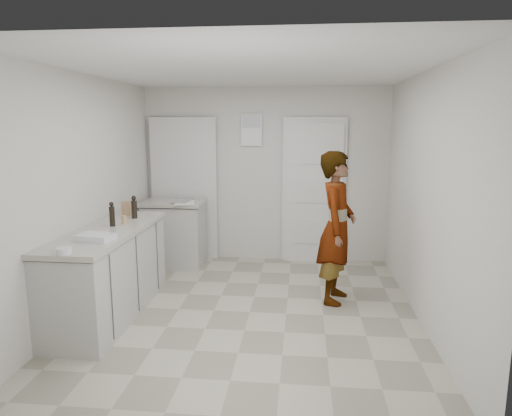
# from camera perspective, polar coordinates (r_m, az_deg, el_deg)

# --- Properties ---
(ground) EXTENTS (4.00, 4.00, 0.00)m
(ground) POSITION_cam_1_polar(r_m,az_deg,el_deg) (5.00, -0.78, -12.88)
(ground) COLOR gray
(ground) RESTS_ON ground
(room_shell) EXTENTS (4.00, 4.00, 4.00)m
(room_shell) POSITION_cam_1_polar(r_m,az_deg,el_deg) (6.62, -0.35, 2.14)
(room_shell) COLOR beige
(room_shell) RESTS_ON ground
(main_counter) EXTENTS (0.64, 1.96, 0.93)m
(main_counter) POSITION_cam_1_polar(r_m,az_deg,el_deg) (5.04, -17.86, -8.03)
(main_counter) COLOR silver
(main_counter) RESTS_ON ground
(side_counter) EXTENTS (0.84, 0.61, 0.93)m
(side_counter) POSITION_cam_1_polar(r_m,az_deg,el_deg) (6.55, -10.14, -3.42)
(side_counter) COLOR silver
(side_counter) RESTS_ON ground
(person) EXTENTS (0.54, 0.70, 1.70)m
(person) POSITION_cam_1_polar(r_m,az_deg,el_deg) (5.15, 10.05, -2.43)
(person) COLOR silver
(person) RESTS_ON ground
(cake_mix_box) EXTENTS (0.11, 0.06, 0.17)m
(cake_mix_box) POSITION_cam_1_polar(r_m,az_deg,el_deg) (5.53, -15.90, -0.08)
(cake_mix_box) COLOR #976A4B
(cake_mix_box) RESTS_ON main_counter
(spice_jar) EXTENTS (0.06, 0.06, 0.09)m
(spice_jar) POSITION_cam_1_polar(r_m,az_deg,el_deg) (5.12, -16.16, -1.39)
(spice_jar) COLOR tan
(spice_jar) RESTS_ON main_counter
(oil_cruet_a) EXTENTS (0.07, 0.07, 0.26)m
(oil_cruet_a) POSITION_cam_1_polar(r_m,az_deg,el_deg) (5.35, -14.99, 0.06)
(oil_cruet_a) COLOR black
(oil_cruet_a) RESTS_ON main_counter
(oil_cruet_b) EXTENTS (0.06, 0.06, 0.26)m
(oil_cruet_b) POSITION_cam_1_polar(r_m,az_deg,el_deg) (5.00, -17.56, -0.78)
(oil_cruet_b) COLOR black
(oil_cruet_b) RESTS_ON main_counter
(baking_dish) EXTENTS (0.34, 0.26, 0.06)m
(baking_dish) POSITION_cam_1_polar(r_m,az_deg,el_deg) (4.47, -19.42, -3.48)
(baking_dish) COLOR silver
(baking_dish) RESTS_ON main_counter
(egg_bowl) EXTENTS (0.13, 0.13, 0.05)m
(egg_bowl) POSITION_cam_1_polar(r_m,az_deg,el_deg) (4.11, -22.89, -4.93)
(egg_bowl) COLOR silver
(egg_bowl) RESTS_ON main_counter
(papers) EXTENTS (0.33, 0.39, 0.01)m
(papers) POSITION_cam_1_polar(r_m,az_deg,el_deg) (6.25, -8.93, 0.65)
(papers) COLOR white
(papers) RESTS_ON side_counter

